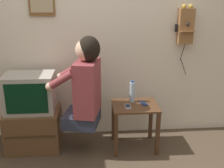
{
  "coord_description": "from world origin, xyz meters",
  "views": [
    {
      "loc": [
        -0.06,
        -2.3,
        1.74
      ],
      "look_at": [
        0.15,
        0.54,
        0.8
      ],
      "focal_mm": 45.0,
      "sensor_mm": 36.0,
      "label": 1
    }
  ],
  "objects": [
    {
      "name": "cell_phone_held",
      "position": [
        0.32,
        0.53,
        0.53
      ],
      "size": [
        0.06,
        0.13,
        0.01
      ],
      "rotation": [
        0.0,
        0.0,
        -0.02
      ],
      "color": "silver",
      "rests_on": "side_table"
    },
    {
      "name": "person",
      "position": [
        -0.13,
        0.53,
        0.81
      ],
      "size": [
        0.59,
        0.51,
        0.98
      ],
      "rotation": [
        0.0,
        0.0,
        1.36
      ],
      "color": "#2D3347",
      "rests_on": "ground_plane"
    },
    {
      "name": "television",
      "position": [
        -0.75,
        0.68,
        0.67
      ],
      "size": [
        0.53,
        0.38,
        0.43
      ],
      "color": "#ADA89E",
      "rests_on": "tv_stand"
    },
    {
      "name": "tv_stand",
      "position": [
        -0.74,
        0.68,
        0.23
      ],
      "size": [
        0.59,
        0.47,
        0.46
      ],
      "color": "brown",
      "rests_on": "ground_plane"
    },
    {
      "name": "wall_back",
      "position": [
        0.0,
        1.0,
        1.27
      ],
      "size": [
        6.8,
        0.05,
        2.55
      ],
      "color": "silver",
      "rests_on": "ground_plane"
    },
    {
      "name": "water_bottle",
      "position": [
        0.39,
        0.68,
        0.65
      ],
      "size": [
        0.06,
        0.06,
        0.25
      ],
      "color": "#ADC6DB",
      "rests_on": "side_table"
    },
    {
      "name": "wall_phone_antique",
      "position": [
        1.03,
        0.92,
        1.36
      ],
      "size": [
        0.21,
        0.19,
        0.82
      ],
      "color": "olive"
    },
    {
      "name": "cell_phone_spare",
      "position": [
        0.52,
        0.61,
        0.53
      ],
      "size": [
        0.08,
        0.13,
        0.01
      ],
      "rotation": [
        0.0,
        0.0,
        0.21
      ],
      "color": "navy",
      "rests_on": "side_table"
    },
    {
      "name": "side_table",
      "position": [
        0.41,
        0.59,
        0.41
      ],
      "size": [
        0.51,
        0.43,
        0.53
      ],
      "color": "#51331E",
      "rests_on": "ground_plane"
    }
  ]
}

